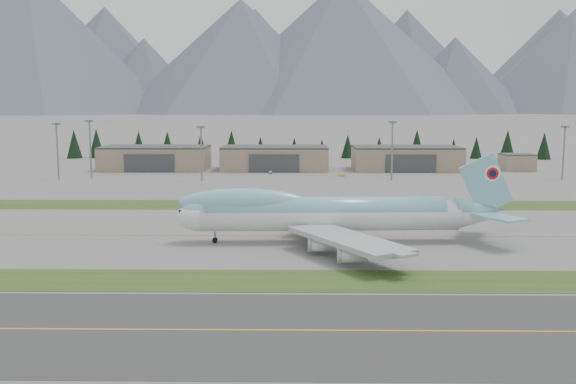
{
  "coord_description": "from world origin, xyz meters",
  "views": [
    {
      "loc": [
        -4.76,
        -143.34,
        29.52
      ],
      "look_at": [
        -7.05,
        14.81,
        8.0
      ],
      "focal_mm": 40.0,
      "sensor_mm": 36.0,
      "label": 1
    }
  ],
  "objects_px": {
    "hangar_center": "(275,158)",
    "service_vehicle_b": "(342,176)",
    "boeing_747_freighter": "(326,213)",
    "hangar_left": "(156,158)",
    "service_vehicle_c": "(472,176)",
    "hangar_right": "(406,158)",
    "service_vehicle_a": "(270,174)"
  },
  "relations": [
    {
      "from": "hangar_right",
      "to": "service_vehicle_c",
      "type": "height_order",
      "value": "hangar_right"
    },
    {
      "from": "hangar_center",
      "to": "service_vehicle_a",
      "type": "height_order",
      "value": "hangar_center"
    },
    {
      "from": "hangar_left",
      "to": "service_vehicle_b",
      "type": "bearing_deg",
      "value": -18.03
    },
    {
      "from": "hangar_left",
      "to": "service_vehicle_b",
      "type": "distance_m",
      "value": 88.39
    },
    {
      "from": "hangar_left",
      "to": "hangar_right",
      "type": "height_order",
      "value": "same"
    },
    {
      "from": "service_vehicle_c",
      "to": "service_vehicle_a",
      "type": "bearing_deg",
      "value": 164.63
    },
    {
      "from": "hangar_center",
      "to": "hangar_left",
      "type": "bearing_deg",
      "value": 180.0
    },
    {
      "from": "service_vehicle_c",
      "to": "hangar_right",
      "type": "bearing_deg",
      "value": 122.54
    },
    {
      "from": "hangar_left",
      "to": "hangar_center",
      "type": "distance_m",
      "value": 55.0
    },
    {
      "from": "boeing_747_freighter",
      "to": "hangar_left",
      "type": "distance_m",
      "value": 172.29
    },
    {
      "from": "hangar_center",
      "to": "service_vehicle_c",
      "type": "relative_size",
      "value": 11.36
    },
    {
      "from": "boeing_747_freighter",
      "to": "service_vehicle_a",
      "type": "bearing_deg",
      "value": 94.93
    },
    {
      "from": "hangar_right",
      "to": "service_vehicle_b",
      "type": "bearing_deg",
      "value": -138.71
    },
    {
      "from": "hangar_left",
      "to": "hangar_center",
      "type": "bearing_deg",
      "value": 0.0
    },
    {
      "from": "hangar_center",
      "to": "service_vehicle_a",
      "type": "bearing_deg",
      "value": -94.46
    },
    {
      "from": "boeing_747_freighter",
      "to": "service_vehicle_a",
      "type": "distance_m",
      "value": 140.82
    },
    {
      "from": "hangar_center",
      "to": "service_vehicle_b",
      "type": "height_order",
      "value": "hangar_center"
    },
    {
      "from": "boeing_747_freighter",
      "to": "service_vehicle_a",
      "type": "height_order",
      "value": "boeing_747_freighter"
    },
    {
      "from": "boeing_747_freighter",
      "to": "hangar_center",
      "type": "bearing_deg",
      "value": 93.65
    },
    {
      "from": "boeing_747_freighter",
      "to": "service_vehicle_a",
      "type": "xyz_separation_m",
      "value": [
        -17.91,
        139.52,
        -6.39
      ]
    },
    {
      "from": "boeing_747_freighter",
      "to": "hangar_center",
      "type": "distance_m",
      "value": 157.6
    },
    {
      "from": "hangar_left",
      "to": "service_vehicle_a",
      "type": "height_order",
      "value": "hangar_left"
    },
    {
      "from": "hangar_center",
      "to": "service_vehicle_a",
      "type": "xyz_separation_m",
      "value": [
        -1.34,
        -17.2,
        -5.39
      ]
    },
    {
      "from": "service_vehicle_a",
      "to": "service_vehicle_b",
      "type": "distance_m",
      "value": 31.88
    },
    {
      "from": "service_vehicle_b",
      "to": "service_vehicle_c",
      "type": "relative_size",
      "value": 0.85
    },
    {
      "from": "hangar_center",
      "to": "hangar_right",
      "type": "relative_size",
      "value": 1.0
    },
    {
      "from": "boeing_747_freighter",
      "to": "hangar_left",
      "type": "bearing_deg",
      "value": 112.16
    },
    {
      "from": "boeing_747_freighter",
      "to": "hangar_center",
      "type": "relative_size",
      "value": 1.53
    },
    {
      "from": "service_vehicle_a",
      "to": "boeing_747_freighter",
      "type": "bearing_deg",
      "value": -80.64
    },
    {
      "from": "boeing_747_freighter",
      "to": "service_vehicle_c",
      "type": "bearing_deg",
      "value": 60.58
    },
    {
      "from": "boeing_747_freighter",
      "to": "service_vehicle_c",
      "type": "height_order",
      "value": "boeing_747_freighter"
    },
    {
      "from": "boeing_747_freighter",
      "to": "hangar_right",
      "type": "height_order",
      "value": "boeing_747_freighter"
    }
  ]
}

